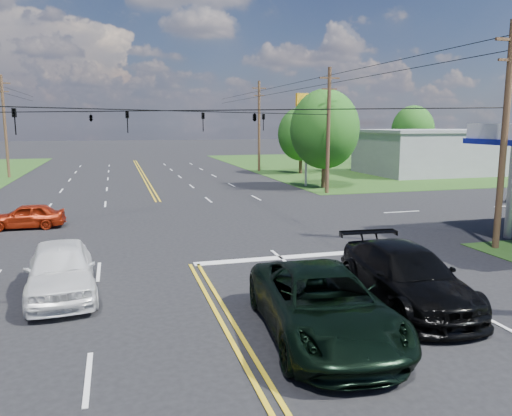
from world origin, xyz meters
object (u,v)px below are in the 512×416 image
object	(u,v)px
pole_right_far	(259,125)
tree_right_b	(301,134)
tree_right_a	(325,129)
tree_far_r	(413,130)
pole_se	(505,134)
pole_left_far	(5,125)
pickup_dkgreen	(323,304)
pole_ne	(328,129)
suv_black	(406,276)
pickup_white	(61,269)
retail_ne	(432,153)

from	to	relation	value
pole_right_far	tree_right_b	distance (m)	5.40
tree_right_a	tree_far_r	distance (m)	26.91
pole_se	pole_left_far	bearing A→B (deg)	125.10
pole_right_far	pickup_dkgreen	world-z (taller)	pole_right_far
tree_right_b	pickup_dkgreen	world-z (taller)	tree_right_b
pole_ne	pole_left_far	size ratio (longest dim) A/B	0.95
pole_right_far	tree_far_r	world-z (taller)	pole_right_far
pole_ne	pole_left_far	xyz separation A→B (m)	(-26.00, 19.00, 0.25)
pole_left_far	suv_black	distance (m)	45.99
pole_left_far	tree_right_b	distance (m)	29.79
tree_right_a	tree_far_r	bearing A→B (deg)	41.99
tree_far_r	pickup_white	distance (m)	55.89
retail_ne	pole_se	bearing A→B (deg)	-120.38
pole_se	pickup_dkgreen	bearing A→B (deg)	-149.52
pickup_dkgreen	retail_ne	bearing A→B (deg)	57.38
pole_se	tree_far_r	xyz separation A→B (m)	(21.00, 39.00, -0.37)
pickup_dkgreen	pickup_white	bearing A→B (deg)	148.17
pole_left_far	pickup_dkgreen	xyz separation A→B (m)	(15.12, -43.40, -4.30)
pole_left_far	retail_ne	bearing A→B (deg)	-10.54
pole_se	pole_left_far	size ratio (longest dim) A/B	0.95
pickup_dkgreen	pickup_white	distance (m)	8.37
tree_far_r	pole_left_far	bearing A→B (deg)	-177.56
pole_right_far	pole_ne	bearing A→B (deg)	-90.00
pole_se	pole_right_far	bearing A→B (deg)	90.00
pole_right_far	tree_right_a	size ratio (longest dim) A/B	1.22
tree_far_r	pickup_dkgreen	distance (m)	55.60
pole_right_far	suv_black	distance (m)	42.80
pole_right_far	tree_right_b	bearing A→B (deg)	-48.81
pole_left_far	pickup_dkgreen	size ratio (longest dim) A/B	1.61
pickup_white	tree_far_r	bearing A→B (deg)	41.49
tree_right_a	suv_black	size ratio (longest dim) A/B	1.37
tree_right_a	tree_right_b	size ratio (longest dim) A/B	1.15
pole_se	pole_ne	size ratio (longest dim) A/B	1.00
pole_se	tree_right_a	distance (m)	21.02
pole_ne	pole_left_far	world-z (taller)	pole_left_far
retail_ne	pole_ne	xyz separation A→B (m)	(-17.00, -11.00, 2.72)
pole_se	pickup_white	size ratio (longest dim) A/B	1.90
pole_right_far	pickup_white	xyz separation A→B (m)	(-17.53, -38.32, -4.31)
retail_ne	pickup_dkgreen	size ratio (longest dim) A/B	2.25
retail_ne	tree_right_b	distance (m)	14.22
pole_se	tree_right_a	world-z (taller)	pole_se
tree_far_r	pickup_white	world-z (taller)	tree_far_r
pole_ne	tree_right_a	world-z (taller)	pole_ne
pole_ne	pickup_dkgreen	size ratio (longest dim) A/B	1.53
retail_ne	pole_se	distance (m)	33.72
pole_ne	pickup_white	xyz separation A→B (m)	(-17.53, -19.32, -4.06)
retail_ne	pickup_white	size ratio (longest dim) A/B	2.79
tree_right_b	suv_black	bearing A→B (deg)	-106.26
pole_se	tree_right_a	bearing A→B (deg)	87.27
suv_black	retail_ne	bearing A→B (deg)	58.73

